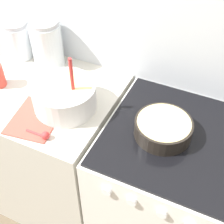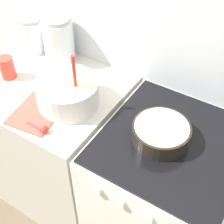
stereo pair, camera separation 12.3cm
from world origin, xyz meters
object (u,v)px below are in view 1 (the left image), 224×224
at_px(baking_pan, 163,128).
at_px(storage_jar_left, 19,42).
at_px(mixing_bowl, 65,95).
at_px(storage_jar_middle, 48,47).
at_px(stove, 163,192).

height_order(baking_pan, storage_jar_left, storage_jar_left).
bearing_deg(mixing_bowl, storage_jar_middle, 134.58).
relative_size(baking_pan, storage_jar_left, 1.21).
relative_size(mixing_bowl, storage_jar_middle, 1.14).
relative_size(storage_jar_left, storage_jar_middle, 0.80).
distance_m(mixing_bowl, storage_jar_left, 0.53).
bearing_deg(storage_jar_left, mixing_bowl, -30.22).
bearing_deg(storage_jar_left, baking_pan, -14.49).
xyz_separation_m(mixing_bowl, storage_jar_middle, (-0.26, 0.27, 0.04)).
height_order(stove, storage_jar_left, storage_jar_left).
distance_m(stove, storage_jar_middle, 0.99).
distance_m(stove, mixing_bowl, 0.74).
bearing_deg(storage_jar_left, stove, -12.74).
bearing_deg(baking_pan, mixing_bowl, -176.75).
bearing_deg(baking_pan, storage_jar_middle, 161.88).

